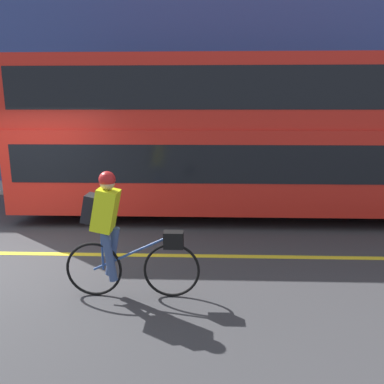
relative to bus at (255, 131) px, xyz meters
name	(u,v)px	position (x,y,z in m)	size (l,w,h in m)	color
ground_plane	(2,260)	(-4.51, -2.92, -1.97)	(80.00, 80.00, 0.00)	#38383A
road_center_line	(11,253)	(-4.51, -2.63, -1.96)	(50.00, 0.14, 0.01)	yellow
sidewalk_curb	(97,188)	(-4.51, 2.68, -1.92)	(60.00, 1.65, 0.10)	#A8A399
building_facade	(99,67)	(-4.51, 3.65, 1.81)	(60.00, 0.30, 7.55)	#33478C
bus	(255,131)	(0.00, 0.00, 0.00)	(10.61, 2.51, 3.53)	black
cyclist_on_bike	(118,232)	(-2.26, -4.05, -1.05)	(1.80, 0.32, 1.71)	black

